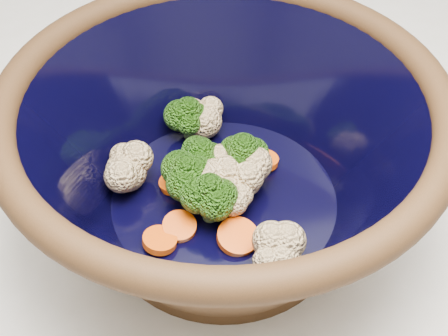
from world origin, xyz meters
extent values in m
cylinder|color=black|center=(-0.09, -0.09, 0.91)|extent=(0.20, 0.20, 0.01)
torus|color=black|center=(-0.09, -0.09, 1.03)|extent=(0.33, 0.33, 0.02)
cylinder|color=black|center=(-0.09, -0.09, 0.93)|extent=(0.19, 0.19, 0.00)
cylinder|color=#608442|center=(-0.11, -0.01, 0.94)|extent=(0.01, 0.01, 0.02)
ellipsoid|color=#306513|center=(-0.11, -0.01, 0.96)|extent=(0.04, 0.04, 0.03)
cylinder|color=#608442|center=(-0.11, -0.06, 0.94)|extent=(0.01, 0.01, 0.02)
ellipsoid|color=#306513|center=(-0.11, -0.06, 0.96)|extent=(0.04, 0.04, 0.03)
cylinder|color=#608442|center=(-0.11, -0.10, 0.94)|extent=(0.01, 0.01, 0.02)
ellipsoid|color=#306513|center=(-0.11, -0.10, 0.96)|extent=(0.04, 0.04, 0.03)
cylinder|color=#608442|center=(-0.07, -0.07, 0.94)|extent=(0.01, 0.01, 0.02)
ellipsoid|color=#306513|center=(-0.07, -0.07, 0.97)|extent=(0.04, 0.04, 0.03)
cylinder|color=#608442|center=(-0.12, -0.08, 0.94)|extent=(0.01, 0.01, 0.02)
ellipsoid|color=#306513|center=(-0.12, -0.08, 0.96)|extent=(0.04, 0.04, 0.03)
sphere|color=beige|center=(-0.08, -0.08, 0.95)|extent=(0.03, 0.03, 0.03)
sphere|color=beige|center=(-0.07, -0.17, 0.95)|extent=(0.03, 0.03, 0.03)
sphere|color=beige|center=(-0.09, -0.08, 0.95)|extent=(0.03, 0.03, 0.03)
sphere|color=beige|center=(-0.17, -0.05, 0.95)|extent=(0.03, 0.03, 0.03)
sphere|color=beige|center=(-0.08, -0.08, 0.95)|extent=(0.03, 0.03, 0.03)
sphere|color=beige|center=(-0.09, -0.01, 0.95)|extent=(0.03, 0.03, 0.03)
sphere|color=beige|center=(-0.09, -0.10, 0.95)|extent=(0.03, 0.03, 0.03)
sphere|color=beige|center=(-0.10, -0.09, 0.95)|extent=(0.03, 0.03, 0.03)
cylinder|color=#F8540A|center=(-0.05, -0.06, 0.94)|extent=(0.03, 0.03, 0.01)
cylinder|color=#F8540A|center=(-0.13, -0.06, 0.94)|extent=(0.03, 0.03, 0.01)
cylinder|color=#F8540A|center=(-0.15, -0.12, 0.94)|extent=(0.03, 0.03, 0.01)
cylinder|color=#F8540A|center=(-0.13, -0.11, 0.94)|extent=(0.03, 0.03, 0.01)
cylinder|color=#F8540A|center=(-0.09, -0.13, 0.94)|extent=(0.03, 0.03, 0.01)
camera|label=1|loc=(-0.17, -0.42, 1.32)|focal=50.00mm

